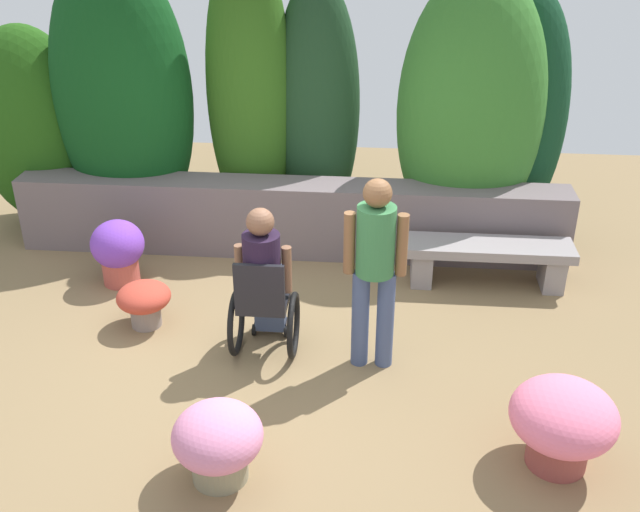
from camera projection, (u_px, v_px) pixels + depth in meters
name	position (u px, v px, depth m)	size (l,w,h in m)	color
ground_plane	(263.00, 355.00, 6.24)	(10.69, 10.69, 0.00)	olive
stone_retaining_wall	(291.00, 218.00, 7.77)	(5.71, 0.45, 0.78)	#6B5E61
hedge_backdrop	(269.00, 109.00, 7.80)	(6.43, 1.16, 3.08)	#225213
stone_bench	(488.00, 257.00, 7.18)	(1.62, 0.43, 0.44)	gray
person_in_wheelchair	(264.00, 286.00, 6.03)	(0.53, 0.66, 1.33)	black
person_standing_companion	(375.00, 263.00, 5.71)	(0.49, 0.30, 1.62)	#42527A
flower_pot_purple_near	(218.00, 441.00, 4.85)	(0.60, 0.60, 0.56)	gray
flower_pot_terracotta_by_wall	(118.00, 250.00, 7.18)	(0.51, 0.51, 0.65)	#B94E44
flower_pot_red_accent	(563.00, 421.00, 4.94)	(0.71, 0.71, 0.63)	brown
flower_pot_small_foreground	(144.00, 301.00, 6.54)	(0.48, 0.48, 0.41)	gray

